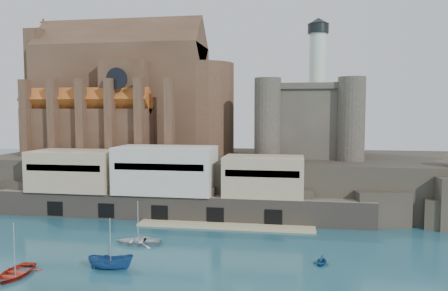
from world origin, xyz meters
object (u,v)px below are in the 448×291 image
castle_keep (308,117)px  boat_2 (111,269)px  church (129,100)px  boat_0 (15,276)px

castle_keep → boat_2: castle_keep is taller
castle_keep → boat_2: size_ratio=5.12×
castle_keep → boat_2: 54.52m
boat_2 → church: bearing=13.6°
church → castle_keep: 40.39m
castle_keep → boat_0: size_ratio=4.50×
castle_keep → boat_2: bearing=-119.0°
boat_0 → boat_2: boat_0 is taller
boat_0 → boat_2: size_ratio=1.14×
church → boat_2: size_ratio=8.21×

